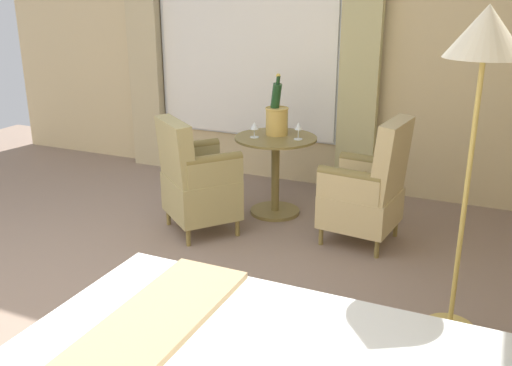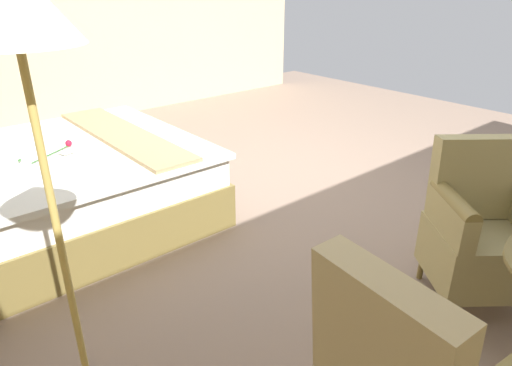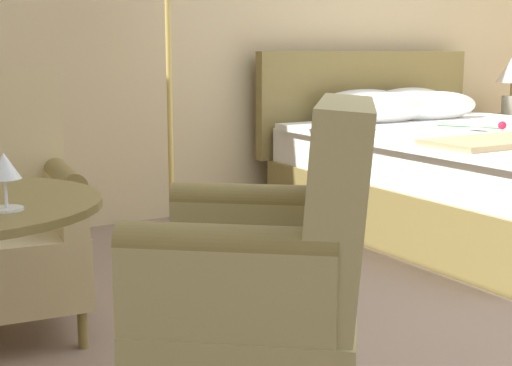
{
  "view_description": "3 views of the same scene",
  "coord_description": "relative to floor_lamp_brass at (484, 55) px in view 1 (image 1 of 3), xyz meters",
  "views": [
    {
      "loc": [
        1.93,
        2.44,
        1.87
      ],
      "look_at": [
        -0.99,
        1.13,
        0.78
      ],
      "focal_mm": 40.0,
      "sensor_mm": 36.0,
      "label": 1
    },
    {
      "loc": [
        -2.66,
        2.66,
        1.73
      ],
      "look_at": [
        -0.84,
        1.12,
        0.66
      ],
      "focal_mm": 32.0,
      "sensor_mm": 36.0,
      "label": 2
    },
    {
      "loc": [
        -2.64,
        -1.12,
        1.04
      ],
      "look_at": [
        -1.23,
        1.25,
        0.53
      ],
      "focal_mm": 50.0,
      "sensor_mm": 36.0,
      "label": 3
    }
  ],
  "objects": [
    {
      "name": "wine_glass_near_edge",
      "position": [
        -1.28,
        -1.41,
        -0.78
      ],
      "size": [
        0.07,
        0.07,
        0.15
      ],
      "color": "white",
      "rests_on": "side_table_round"
    },
    {
      "name": "armchair_facing_bed",
      "position": [
        -0.66,
        -2.04,
        -1.14
      ],
      "size": [
        0.74,
        0.74,
        0.94
      ],
      "color": "olive",
      "rests_on": "ground"
    },
    {
      "name": "wine_glass_near_bucket",
      "position": [
        -1.19,
        -1.77,
        -0.79
      ],
      "size": [
        0.07,
        0.07,
        0.13
      ],
      "color": "white",
      "rests_on": "side_table_round"
    },
    {
      "name": "wall_window_side",
      "position": [
        -2.22,
        -2.29,
        -0.04
      ],
      "size": [
        0.27,
        6.06,
        3.05
      ],
      "color": "beige",
      "rests_on": "ground"
    },
    {
      "name": "champagne_bucket",
      "position": [
        -1.36,
        -1.65,
        -0.72
      ],
      "size": [
        0.2,
        0.2,
        0.52
      ],
      "color": "tan",
      "rests_on": "side_table_round"
    },
    {
      "name": "armchair_by_window",
      "position": [
        -1.01,
        -0.74,
        -1.14
      ],
      "size": [
        0.58,
        0.61,
        0.99
      ],
      "color": "olive",
      "rests_on": "ground"
    },
    {
      "name": "floor_lamp_brass",
      "position": [
        0.0,
        0.0,
        0.0
      ],
      "size": [
        0.4,
        0.4,
        1.81
      ],
      "color": "tan",
      "rests_on": "ground"
    },
    {
      "name": "ground_plane",
      "position": [
        1.13,
        -2.29,
        -1.57
      ],
      "size": [
        8.12,
        8.12,
        0.0
      ],
      "primitive_type": "plane",
      "color": "gray"
    },
    {
      "name": "side_table_round",
      "position": [
        -1.28,
        -1.62,
        -1.15
      ],
      "size": [
        0.7,
        0.7,
        0.69
      ],
      "color": "olive",
      "rests_on": "ground"
    }
  ]
}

